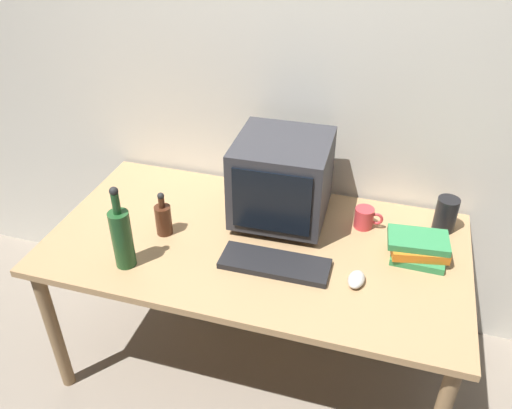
% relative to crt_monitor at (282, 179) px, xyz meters
% --- Properties ---
extents(ground_plane, '(6.00, 6.00, 0.00)m').
position_rel_crt_monitor_xyz_m(ground_plane, '(-0.06, -0.19, -0.90)').
color(ground_plane, gray).
extents(back_wall, '(4.00, 0.08, 2.50)m').
position_rel_crt_monitor_xyz_m(back_wall, '(-0.06, 0.31, 0.35)').
color(back_wall, silver).
rests_on(back_wall, ground).
extents(desk, '(1.69, 0.89, 0.71)m').
position_rel_crt_monitor_xyz_m(desk, '(-0.06, -0.19, -0.26)').
color(desk, tan).
rests_on(desk, ground).
extents(crt_monitor, '(0.39, 0.40, 0.37)m').
position_rel_crt_monitor_xyz_m(crt_monitor, '(0.00, 0.00, 0.00)').
color(crt_monitor, '#333338').
rests_on(crt_monitor, desk).
extents(keyboard, '(0.42, 0.15, 0.02)m').
position_rel_crt_monitor_xyz_m(keyboard, '(0.06, -0.32, -0.18)').
color(keyboard, black).
rests_on(keyboard, desk).
extents(computer_mouse, '(0.07, 0.11, 0.04)m').
position_rel_crt_monitor_xyz_m(computer_mouse, '(0.37, -0.33, -0.17)').
color(computer_mouse, beige).
rests_on(computer_mouse, desk).
extents(bottle_tall, '(0.08, 0.08, 0.35)m').
position_rel_crt_monitor_xyz_m(bottle_tall, '(-0.49, -0.47, -0.06)').
color(bottle_tall, '#1E4C23').
rests_on(bottle_tall, desk).
extents(bottle_short, '(0.07, 0.07, 0.20)m').
position_rel_crt_monitor_xyz_m(bottle_short, '(-0.44, -0.25, -0.12)').
color(bottle_short, '#472314').
rests_on(bottle_short, desk).
extents(book_stack, '(0.25, 0.18, 0.09)m').
position_rel_crt_monitor_xyz_m(book_stack, '(0.58, -0.11, -0.15)').
color(book_stack, '#33894C').
rests_on(book_stack, desk).
extents(mug, '(0.12, 0.08, 0.09)m').
position_rel_crt_monitor_xyz_m(mug, '(0.35, 0.03, -0.15)').
color(mug, '#CC383D').
rests_on(mug, desk).
extents(metal_canister, '(0.09, 0.09, 0.15)m').
position_rel_crt_monitor_xyz_m(metal_canister, '(0.68, 0.11, -0.12)').
color(metal_canister, black).
rests_on(metal_canister, desk).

